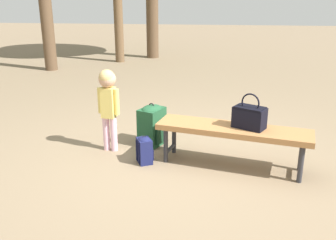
{
  "coord_description": "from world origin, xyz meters",
  "views": [
    {
      "loc": [
        -0.33,
        3.7,
        1.76
      ],
      "look_at": [
        0.14,
        -0.14,
        0.45
      ],
      "focal_mm": 39.74,
      "sensor_mm": 36.0,
      "label": 1
    }
  ],
  "objects_px": {
    "backpack_large": "(152,124)",
    "backpack_small": "(144,149)",
    "handbag": "(249,116)",
    "child_standing": "(108,97)",
    "park_bench": "(233,132)"
  },
  "relations": [
    {
      "from": "child_standing",
      "to": "backpack_small",
      "type": "relative_size",
      "value": 3.05
    },
    {
      "from": "child_standing",
      "to": "backpack_large",
      "type": "distance_m",
      "value": 0.64
    },
    {
      "from": "park_bench",
      "to": "backpack_small",
      "type": "bearing_deg",
      "value": 1.61
    },
    {
      "from": "backpack_large",
      "to": "backpack_small",
      "type": "bearing_deg",
      "value": 90.22
    },
    {
      "from": "park_bench",
      "to": "child_standing",
      "type": "distance_m",
      "value": 1.46
    },
    {
      "from": "park_bench",
      "to": "child_standing",
      "type": "relative_size",
      "value": 1.7
    },
    {
      "from": "backpack_large",
      "to": "park_bench",
      "type": "bearing_deg",
      "value": 152.14
    },
    {
      "from": "backpack_large",
      "to": "handbag",
      "type": "bearing_deg",
      "value": 155.03
    },
    {
      "from": "park_bench",
      "to": "backpack_small",
      "type": "distance_m",
      "value": 0.97
    },
    {
      "from": "park_bench",
      "to": "handbag",
      "type": "relative_size",
      "value": 4.48
    },
    {
      "from": "handbag",
      "to": "child_standing",
      "type": "height_order",
      "value": "child_standing"
    },
    {
      "from": "handbag",
      "to": "backpack_large",
      "type": "bearing_deg",
      "value": -24.97
    },
    {
      "from": "park_bench",
      "to": "handbag",
      "type": "height_order",
      "value": "handbag"
    },
    {
      "from": "child_standing",
      "to": "backpack_large",
      "type": "bearing_deg",
      "value": -153.47
    },
    {
      "from": "handbag",
      "to": "backpack_large",
      "type": "distance_m",
      "value": 1.25
    }
  ]
}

